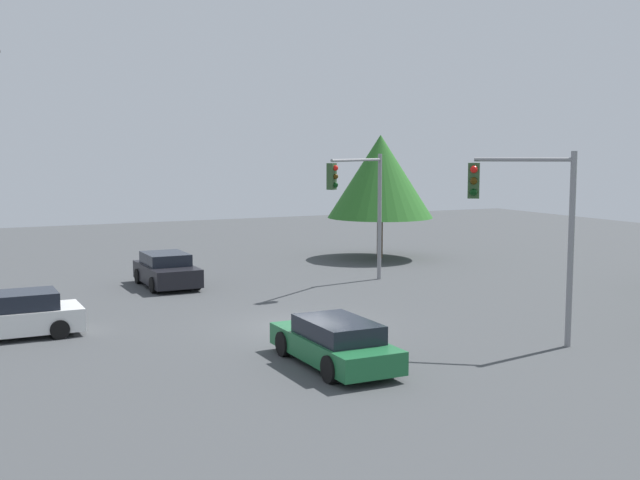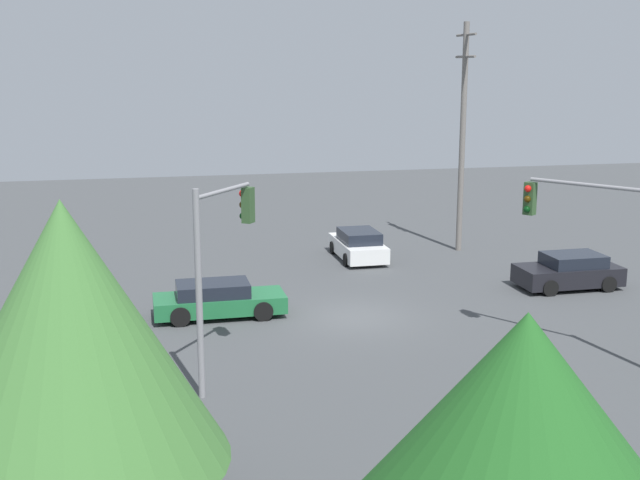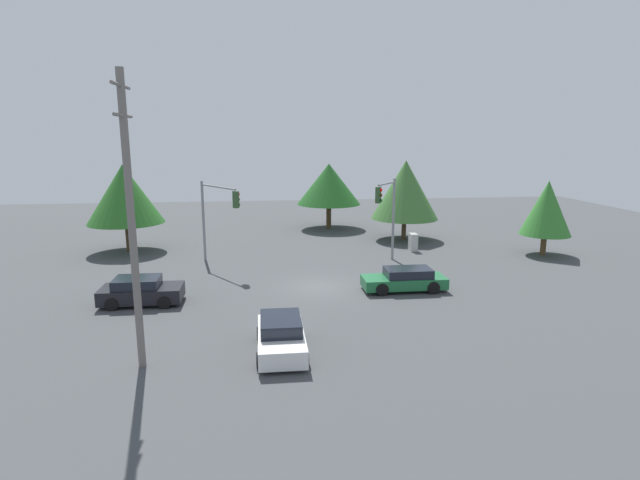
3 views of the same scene
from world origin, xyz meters
TOP-DOWN VIEW (x-y plane):
  - ground_plane at (0.00, 0.00)m, footprint 80.00×80.00m
  - sedan_dark at (-1.84, 9.63)m, footprint 2.06×4.15m
  - sedan_white at (-8.63, 2.58)m, footprint 4.17×1.98m
  - sedan_green at (-1.17, -4.76)m, footprint 1.92×4.71m
  - traffic_signal_main at (5.01, -5.23)m, footprint 2.60×1.98m
  - traffic_signal_cross at (5.69, 6.21)m, footprint 3.97×2.81m
  - utility_pole_tall at (-9.33, 7.92)m, footprint 2.20×0.28m
  - electrical_cabinet at (8.45, -8.20)m, footprint 0.87×0.52m
  - tree_far at (12.70, -8.69)m, footprint 5.59×5.59m
  - tree_right at (18.73, -3.07)m, footprint 5.99×5.99m

SIDE VIEW (x-z plane):
  - ground_plane at x=0.00m, z-range 0.00..0.00m
  - sedan_green at x=-1.17m, z-range -0.01..1.28m
  - electrical_cabinet at x=8.45m, z-range 0.00..1.34m
  - sedan_white at x=-8.63m, z-range -0.03..1.37m
  - sedan_dark at x=-1.84m, z-range -0.02..1.40m
  - traffic_signal_cross at x=5.69m, z-range 1.11..6.73m
  - traffic_signal_main at x=5.01m, z-range 1.04..6.81m
  - tree_right at x=18.73m, z-range 1.14..7.26m
  - tree_far at x=12.70m, z-range 0.90..7.57m
  - utility_pole_tall at x=-9.33m, z-range 0.30..11.24m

